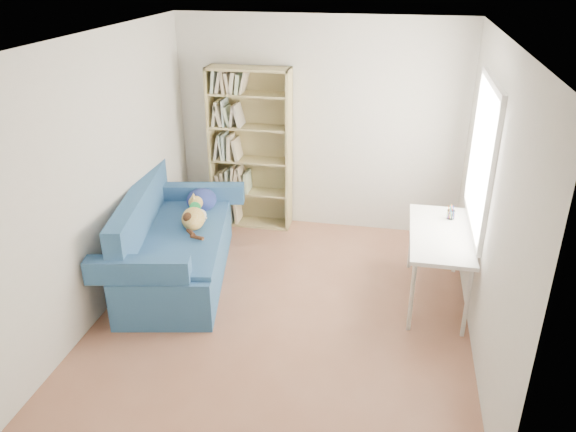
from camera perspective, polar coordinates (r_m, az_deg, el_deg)
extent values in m
plane|color=#8F5940|center=(5.67, -0.15, -9.28)|extent=(4.00, 4.00, 0.00)
cube|color=silver|center=(6.92, 3.16, 9.09)|extent=(3.50, 0.04, 2.60)
cube|color=silver|center=(3.34, -7.08, -9.74)|extent=(3.50, 0.04, 2.60)
cube|color=silver|center=(5.64, -17.92, 4.15)|extent=(0.04, 4.00, 2.60)
cube|color=silver|center=(5.03, 19.77, 1.36)|extent=(0.04, 4.00, 2.60)
cube|color=white|center=(4.72, -0.19, 17.80)|extent=(3.50, 4.00, 0.04)
cube|color=white|center=(5.52, 19.30, 5.72)|extent=(0.01, 1.20, 1.30)
cube|color=navy|center=(6.15, -11.06, -4.06)|extent=(1.32, 2.15, 0.50)
cube|color=navy|center=(6.09, -14.80, 0.42)|extent=(0.57, 2.00, 0.49)
cube|color=navy|center=(6.76, -8.50, 2.29)|extent=(0.96, 0.36, 0.22)
cube|color=navy|center=(5.26, -15.00, -5.30)|extent=(0.96, 0.36, 0.22)
cube|color=navy|center=(6.02, -11.09, -1.81)|extent=(1.27, 1.99, 0.06)
ellipsoid|color=navy|center=(6.53, -8.78, 1.62)|extent=(0.34, 0.38, 0.26)
ellipsoid|color=#B87915|center=(6.06, -9.60, -0.26)|extent=(0.38, 0.51, 0.18)
ellipsoid|color=silver|center=(6.16, -8.61, 0.02)|extent=(0.20, 0.23, 0.11)
ellipsoid|color=#321A0D|center=(6.01, -10.09, -0.07)|extent=(0.21, 0.26, 0.09)
sphere|color=#B87915|center=(6.31, -8.44, 1.31)|extent=(0.16, 0.16, 0.16)
cone|color=#B87915|center=(6.32, -8.56, 2.08)|extent=(0.08, 0.08, 0.08)
cone|color=#B87915|center=(6.25, -8.78, 1.82)|extent=(0.08, 0.08, 0.08)
cylinder|color=green|center=(6.25, -8.72, 0.84)|extent=(0.13, 0.08, 0.13)
cylinder|color=#321A0D|center=(5.87, -10.63, -1.63)|extent=(0.15, 0.17, 0.06)
cube|color=tan|center=(7.14, -7.65, 6.92)|extent=(0.03, 0.31, 2.01)
cube|color=tan|center=(6.89, 0.10, 6.49)|extent=(0.03, 0.31, 2.01)
cube|color=tan|center=(6.76, -4.09, 14.71)|extent=(1.00, 0.31, 0.03)
cube|color=tan|center=(7.37, -3.62, -0.60)|extent=(1.00, 0.31, 0.03)
cube|color=tan|center=(7.13, -3.54, 7.09)|extent=(1.00, 0.02, 2.01)
cube|color=white|center=(5.64, 15.26, -1.81)|extent=(0.59, 1.28, 0.04)
cylinder|color=silver|center=(6.36, 16.82, -2.64)|extent=(0.04, 0.04, 0.71)
cylinder|color=silver|center=(5.34, 17.72, -8.44)|extent=(0.04, 0.04, 0.71)
cylinder|color=silver|center=(6.32, 12.44, -2.29)|extent=(0.04, 0.04, 0.71)
cylinder|color=silver|center=(5.29, 12.45, -8.07)|extent=(0.04, 0.04, 0.71)
cylinder|color=white|center=(5.94, 16.20, 0.14)|extent=(0.08, 0.08, 0.09)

